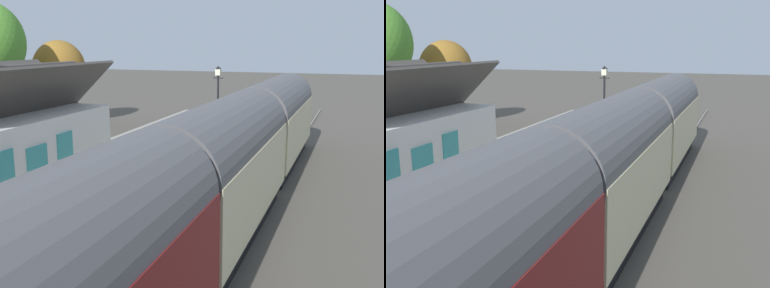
{
  "view_description": "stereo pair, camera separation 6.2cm",
  "coord_description": "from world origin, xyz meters",
  "views": [
    {
      "loc": [
        -17.48,
        -4.79,
        6.04
      ],
      "look_at": [
        0.03,
        1.5,
        1.98
      ],
      "focal_mm": 43.42,
      "sensor_mm": 36.0,
      "label": 1
    },
    {
      "loc": [
        -17.46,
        -4.85,
        6.04
      ],
      "look_at": [
        0.03,
        1.5,
        1.98
      ],
      "focal_mm": 43.42,
      "sensor_mm": 36.0,
      "label": 2
    }
  ],
  "objects": [
    {
      "name": "ground_plane",
      "position": [
        0.0,
        0.0,
        0.0
      ],
      "size": [
        160.0,
        160.0,
        0.0
      ],
      "primitive_type": "plane",
      "color": "#4C473F"
    },
    {
      "name": "rail_near",
      "position": [
        0.0,
        -1.62,
        0.07
      ],
      "size": [
        52.0,
        0.08,
        0.14
      ],
      "primitive_type": "cube",
      "color": "gray",
      "rests_on": "ground"
    },
    {
      "name": "bench_by_lamp",
      "position": [
        2.3,
        3.72,
        1.46
      ],
      "size": [
        1.41,
        0.45,
        0.88
      ],
      "color": "brown",
      "rests_on": "platform"
    },
    {
      "name": "platform",
      "position": [
        0.0,
        4.38,
        0.49
      ],
      "size": [
        32.0,
        6.77,
        0.98
      ],
      "primitive_type": "cube",
      "color": "gray",
      "rests_on": "ground"
    },
    {
      "name": "platform_edge_coping",
      "position": [
        0.0,
        1.18,
        0.99
      ],
      "size": [
        32.0,
        0.36,
        0.02
      ],
      "primitive_type": "cube",
      "color": "beige",
      "rests_on": "platform"
    },
    {
      "name": "station_building",
      "position": [
        -5.62,
        5.65,
        2.53
      ],
      "size": [
        7.35,
        3.5,
        5.66
      ],
      "color": "white",
      "rests_on": "platform"
    },
    {
      "name": "planter_corner_building",
      "position": [
        6.41,
        4.41,
        1.36
      ],
      "size": [
        0.46,
        0.46,
        0.69
      ],
      "color": "gray",
      "rests_on": "platform"
    },
    {
      "name": "bench_mid_platform",
      "position": [
        10.4,
        3.81,
        1.46
      ],
      "size": [
        1.41,
        0.47,
        0.88
      ],
      "color": "brown",
      "rests_on": "platform"
    },
    {
      "name": "rail_far",
      "position": [
        0.0,
        -0.18,
        0.07
      ],
      "size": [
        52.0,
        0.08,
        0.14
      ],
      "primitive_type": "cube",
      "color": "gray",
      "rests_on": "ground"
    },
    {
      "name": "tree_mid_background",
      "position": [
        11.84,
        16.2,
        4.15
      ],
      "size": [
        4.12,
        3.77,
        6.26
      ],
      "color": "#4C3828",
      "rests_on": "ground"
    },
    {
      "name": "planter_by_door",
      "position": [
        11.17,
        2.65,
        1.25
      ],
      "size": [
        0.89,
        0.32,
        0.57
      ],
      "color": "gray",
      "rests_on": "platform"
    },
    {
      "name": "lamp_post_platform",
      "position": [
        4.17,
        1.65,
        3.74
      ],
      "size": [
        0.32,
        0.5,
        3.99
      ],
      "color": "black",
      "rests_on": "platform"
    },
    {
      "name": "planter_bench_left",
      "position": [
        9.07,
        5.18,
        1.39
      ],
      "size": [
        0.53,
        0.53,
        0.86
      ],
      "color": "#9E5138",
      "rests_on": "platform"
    },
    {
      "name": "train",
      "position": [
        -3.43,
        -0.9,
        2.22
      ],
      "size": [
        27.64,
        2.73,
        4.32
      ],
      "color": "black",
      "rests_on": "ground"
    },
    {
      "name": "bench_platform_end",
      "position": [
        7.86,
        3.78,
        1.46
      ],
      "size": [
        1.41,
        0.46,
        0.88
      ],
      "color": "brown",
      "rests_on": "platform"
    },
    {
      "name": "bench_near_building",
      "position": [
        0.22,
        4.08,
        1.46
      ],
      "size": [
        1.41,
        0.47,
        0.88
      ],
      "color": "brown",
      "rests_on": "platform"
    },
    {
      "name": "station_sign_board",
      "position": [
        6.11,
        1.64,
        2.17
      ],
      "size": [
        0.96,
        0.06,
        1.57
      ],
      "color": "black",
      "rests_on": "platform"
    }
  ]
}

